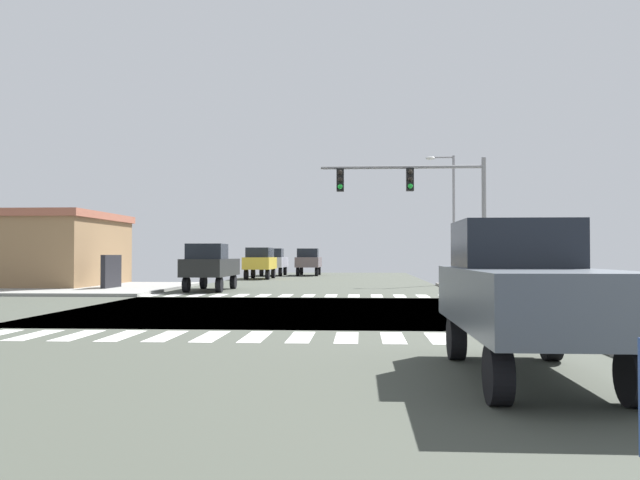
# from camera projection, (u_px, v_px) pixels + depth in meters

# --- Properties ---
(ground) EXTENTS (90.00, 90.00, 0.05)m
(ground) POSITION_uv_depth(u_px,v_px,m) (283.00, 310.00, 21.74)
(ground) COLOR #3F433A
(sidewalk_corner_ne) EXTENTS (12.00, 12.00, 0.14)m
(sidewalk_corner_ne) POSITION_uv_depth(u_px,v_px,m) (570.00, 290.00, 32.91)
(sidewalk_corner_ne) COLOR gray
(sidewalk_corner_ne) RESTS_ON ground
(sidewalk_corner_nw) EXTENTS (12.00, 12.00, 0.14)m
(sidewalk_corner_nw) POSITION_uv_depth(u_px,v_px,m) (64.00, 288.00, 34.53)
(sidewalk_corner_nw) COLOR gray
(sidewalk_corner_nw) RESTS_ON ground
(crosswalk_near) EXTENTS (13.50, 2.00, 0.01)m
(crosswalk_near) POSITION_uv_depth(u_px,v_px,m) (233.00, 337.00, 14.48)
(crosswalk_near) COLOR white
(crosswalk_near) RESTS_ON ground
(crosswalk_far) EXTENTS (13.50, 2.00, 0.01)m
(crosswalk_far) POSITION_uv_depth(u_px,v_px,m) (297.00, 296.00, 29.04)
(crosswalk_far) COLOR white
(crosswalk_far) RESTS_ON ground
(traffic_signal_mast) EXTENTS (7.24, 0.55, 6.07)m
(traffic_signal_mast) POSITION_uv_depth(u_px,v_px,m) (418.00, 193.00, 28.95)
(traffic_signal_mast) COLOR gray
(traffic_signal_mast) RESTS_ON ground
(street_lamp) EXTENTS (1.78, 0.32, 7.86)m
(street_lamp) POSITION_uv_depth(u_px,v_px,m) (450.00, 207.00, 40.14)
(street_lamp) COLOR gray
(street_lamp) RESTS_ON ground
(suv_nearside_1) EXTENTS (1.96, 4.60, 2.34)m
(suv_nearside_1) POSITION_uv_depth(u_px,v_px,m) (260.00, 260.00, 49.46)
(suv_nearside_1) COLOR black
(suv_nearside_1) RESTS_ON ground
(pickup_crossing_1) EXTENTS (2.00, 5.10, 2.35)m
(pickup_crossing_1) POSITION_uv_depth(u_px,v_px,m) (210.00, 265.00, 33.09)
(pickup_crossing_1) COLOR black
(pickup_crossing_1) RESTS_ON ground
(pickup_queued_2) EXTENTS (2.00, 5.10, 2.35)m
(pickup_queued_2) POSITION_uv_depth(u_px,v_px,m) (526.00, 289.00, 9.77)
(pickup_queued_2) COLOR black
(pickup_queued_2) RESTS_ON ground
(pickup_leading_3) EXTENTS (2.00, 5.10, 2.35)m
(pickup_leading_3) POSITION_uv_depth(u_px,v_px,m) (273.00, 261.00, 56.95)
(pickup_leading_3) COLOR black
(pickup_leading_3) RESTS_ON ground
(pickup_outer_4) EXTENTS (2.00, 5.10, 2.35)m
(pickup_outer_4) POSITION_uv_depth(u_px,v_px,m) (309.00, 261.00, 57.53)
(pickup_outer_4) COLOR black
(pickup_outer_4) RESTS_ON ground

